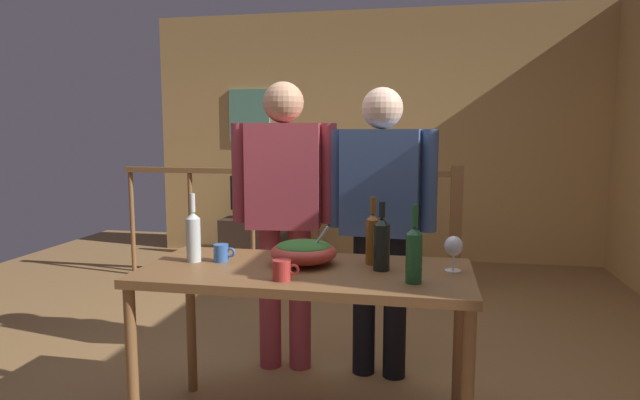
# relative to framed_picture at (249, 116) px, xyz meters

# --- Properties ---
(ground_plane) EXTENTS (7.78, 7.78, 0.00)m
(ground_plane) POSITION_rel_framed_picture_xyz_m (1.40, -2.93, -1.59)
(ground_plane) COLOR olive
(back_wall) EXTENTS (4.95, 0.10, 2.70)m
(back_wall) POSITION_rel_framed_picture_xyz_m (1.40, 0.06, -0.23)
(back_wall) COLOR tan
(back_wall) RESTS_ON ground_plane
(framed_picture) EXTENTS (0.47, 0.03, 0.59)m
(framed_picture) POSITION_rel_framed_picture_xyz_m (0.00, 0.00, 0.00)
(framed_picture) COLOR #5E9C82
(stair_railing) EXTENTS (3.17, 0.10, 1.12)m
(stair_railing) POSITION_rel_framed_picture_xyz_m (1.22, -1.18, -0.89)
(stair_railing) COLOR brown
(stair_railing) RESTS_ON ground_plane
(tv_console) EXTENTS (0.90, 0.40, 0.45)m
(tv_console) POSITION_rel_framed_picture_xyz_m (0.23, -0.29, -1.36)
(tv_console) COLOR #38281E
(tv_console) RESTS_ON ground_plane
(flat_screen_tv) EXTENTS (0.69, 0.12, 0.47)m
(flat_screen_tv) POSITION_rel_framed_picture_xyz_m (0.23, -0.32, -0.86)
(flat_screen_tv) COLOR black
(flat_screen_tv) RESTS_ON tv_console
(serving_table) EXTENTS (1.48, 0.68, 0.79)m
(serving_table) POSITION_rel_framed_picture_xyz_m (1.46, -3.62, -0.87)
(serving_table) COLOR brown
(serving_table) RESTS_ON ground_plane
(salad_bowl) EXTENTS (0.31, 0.31, 0.18)m
(salad_bowl) POSITION_rel_framed_picture_xyz_m (1.44, -3.54, -0.73)
(salad_bowl) COLOR #CC3D2D
(salad_bowl) RESTS_ON serving_table
(wine_glass) EXTENTS (0.08, 0.08, 0.16)m
(wine_glass) POSITION_rel_framed_picture_xyz_m (2.11, -3.55, -0.68)
(wine_glass) COLOR silver
(wine_glass) RESTS_ON serving_table
(wine_bottle_green) EXTENTS (0.07, 0.07, 0.32)m
(wine_bottle_green) POSITION_rel_framed_picture_xyz_m (1.95, -3.76, -0.67)
(wine_bottle_green) COLOR #1E5628
(wine_bottle_green) RESTS_ON serving_table
(wine_bottle_amber) EXTENTS (0.06, 0.06, 0.32)m
(wine_bottle_amber) POSITION_rel_framed_picture_xyz_m (1.75, -3.48, -0.67)
(wine_bottle_amber) COLOR brown
(wine_bottle_amber) RESTS_ON serving_table
(wine_bottle_clear) EXTENTS (0.07, 0.07, 0.33)m
(wine_bottle_clear) POSITION_rel_framed_picture_xyz_m (0.91, -3.59, -0.66)
(wine_bottle_clear) COLOR silver
(wine_bottle_clear) RESTS_ON serving_table
(wine_bottle_dark) EXTENTS (0.07, 0.07, 0.31)m
(wine_bottle_dark) POSITION_rel_framed_picture_xyz_m (1.80, -3.59, -0.67)
(wine_bottle_dark) COLOR black
(wine_bottle_dark) RESTS_ON serving_table
(mug_red) EXTENTS (0.11, 0.08, 0.08)m
(mug_red) POSITION_rel_framed_picture_xyz_m (1.41, -3.83, -0.75)
(mug_red) COLOR #B7332D
(mug_red) RESTS_ON serving_table
(mug_blue) EXTENTS (0.11, 0.07, 0.08)m
(mug_blue) POSITION_rel_framed_picture_xyz_m (1.04, -3.57, -0.75)
(mug_blue) COLOR #3866B2
(mug_blue) RESTS_ON serving_table
(person_standing_left) EXTENTS (0.61, 0.26, 1.69)m
(person_standing_left) POSITION_rel_framed_picture_xyz_m (1.18, -2.93, -0.58)
(person_standing_left) COLOR #9E3842
(person_standing_left) RESTS_ON ground_plane
(person_standing_right) EXTENTS (0.62, 0.26, 1.65)m
(person_standing_right) POSITION_rel_framed_picture_xyz_m (1.74, -2.93, -0.60)
(person_standing_right) COLOR black
(person_standing_right) RESTS_ON ground_plane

